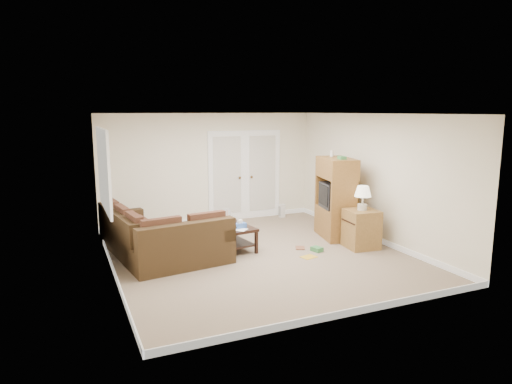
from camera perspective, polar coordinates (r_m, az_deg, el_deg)
name	(u,v)px	position (r m, az deg, el deg)	size (l,w,h in m)	color
floor	(258,255)	(8.27, 0.22, -7.84)	(5.50, 5.50, 0.00)	gray
ceiling	(258,114)	(7.87, 0.23, 9.75)	(5.00, 5.50, 0.02)	white
wall_left	(109,197)	(7.36, -17.92, -0.56)	(0.02, 5.50, 2.50)	white
wall_right	(374,178)	(9.25, 14.58, 1.71)	(0.02, 5.50, 2.50)	white
wall_back	(210,168)	(10.53, -5.77, 2.98)	(5.00, 0.02, 2.50)	white
wall_front	(349,220)	(5.61, 11.53, -3.50)	(5.00, 0.02, 2.50)	white
baseboards	(258,252)	(8.26, 0.22, -7.51)	(5.00, 5.50, 0.10)	silver
french_doors	(245,176)	(10.81, -1.39, 2.06)	(1.80, 0.05, 2.13)	silver
window_left	(104,170)	(8.30, -18.47, 2.67)	(0.05, 1.92, 1.42)	silver
sectional_sofa	(154,241)	(8.23, -12.58, -5.94)	(2.05, 2.65, 0.79)	#3C2A17
coffee_table	(231,235)	(8.60, -3.19, -5.41)	(0.72, 1.19, 0.76)	black
tv_armoire	(336,198)	(9.35, 9.94, -0.69)	(0.76, 1.11, 1.75)	brown
side_cabinet	(361,226)	(8.80, 13.05, -4.12)	(0.61, 0.61, 1.18)	olive
space_heater	(282,211)	(11.08, 3.28, -2.36)	(0.13, 0.11, 0.32)	white
floor_magazine	(309,257)	(8.20, 6.61, -8.06)	(0.27, 0.21, 0.01)	gold
floor_greenbox	(317,249)	(8.53, 7.62, -7.10)	(0.15, 0.20, 0.08)	#387B41
floor_book	(296,248)	(8.67, 4.98, -6.97)	(0.17, 0.23, 0.02)	brown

